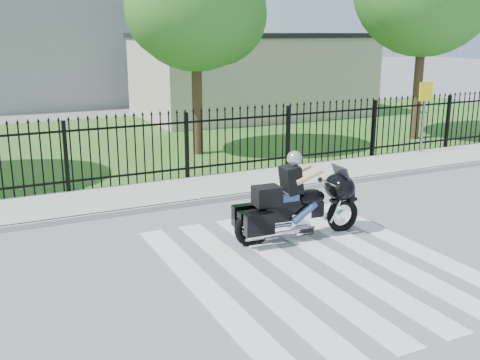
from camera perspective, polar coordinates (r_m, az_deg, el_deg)
name	(u,v)px	position (r m, az deg, el deg)	size (l,w,h in m)	color
ground	(316,265)	(9.56, 7.69, -8.56)	(120.00, 120.00, 0.00)	slate
crosswalk	(316,265)	(9.56, 7.69, -8.53)	(5.00, 5.50, 0.01)	silver
sidewalk	(202,189)	(13.73, -3.86, -0.88)	(40.00, 2.00, 0.12)	#ADAAA3
curb	(219,199)	(12.85, -2.18, -1.97)	(40.00, 0.12, 0.12)	#ADAAA3
grass_strip	(127,142)	(20.24, -11.40, 3.85)	(40.00, 12.00, 0.02)	#2A5F20
iron_fence	(187,147)	(14.44, -5.43, 3.32)	(26.00, 0.04, 1.80)	black
tree_mid	(195,0)	(17.51, -4.57, 17.73)	(4.20, 4.20, 6.78)	#382316
building_low	(252,77)	(26.22, 1.22, 10.44)	(10.00, 6.00, 3.50)	#BFB19F
building_low_roof	(252,35)	(26.15, 1.24, 14.48)	(10.20, 6.20, 0.20)	black
motorcycle_rider	(296,202)	(10.47, 5.69, -2.28)	(2.61, 0.88, 1.72)	black
traffic_sign	(425,103)	(18.18, 18.27, 7.48)	(0.47, 0.08, 2.17)	slate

